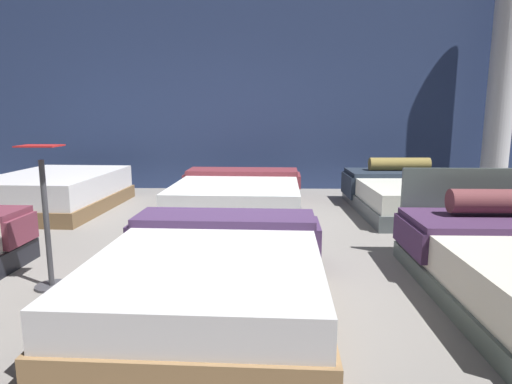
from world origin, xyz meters
name	(u,v)px	position (x,y,z in m)	size (l,w,h in m)	color
ground_plane	(224,247)	(0.00, 0.00, -0.01)	(18.00, 18.00, 0.02)	gray
showroom_back_wall	(241,86)	(0.00, 3.38, 1.75)	(18.00, 0.06, 3.50)	navy
bed_1	(213,272)	(0.04, -1.26, 0.20)	(1.63, 2.11, 0.45)	#97724A
bed_3	(57,192)	(-2.42, 1.60, 0.24)	(1.53, 2.10, 0.50)	brown
bed_4	(238,195)	(0.04, 1.63, 0.21)	(1.77, 2.22, 0.46)	#574F5F
bed_5	(413,195)	(2.37, 1.59, 0.22)	(1.56, 2.11, 0.66)	#4B5255
price_sign	(48,234)	(-1.20, -1.07, 0.41)	(0.28, 0.24, 1.07)	#3F3F44
support_pillar	(502,83)	(4.05, 2.83, 1.75)	(0.40, 0.40, 3.50)	silver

